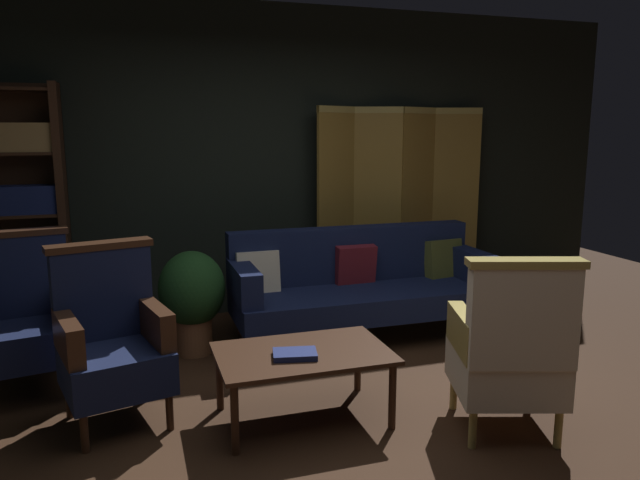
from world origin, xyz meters
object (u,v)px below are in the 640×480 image
at_px(bookshelf, 6,209).
at_px(book_navy_cloth, 295,354).
at_px(folding_screen, 397,203).
at_px(potted_plant, 192,295).
at_px(armchair_wing_right, 27,317).
at_px(armchair_gilt_accent, 510,350).
at_px(armchair_wing_left, 112,340).
at_px(velvet_couch, 359,282).
at_px(coffee_table, 303,359).

relative_size(bookshelf, book_navy_cloth, 8.33).
bearing_deg(folding_screen, potted_plant, -158.60).
xyz_separation_m(armchair_wing_right, potted_plant, (1.09, 0.32, -0.03)).
distance_m(folding_screen, armchair_gilt_accent, 2.70).
bearing_deg(armchair_wing_left, velvet_couch, 26.36).
bearing_deg(bookshelf, armchair_wing_right, -76.60).
distance_m(coffee_table, armchair_wing_right, 1.86).
distance_m(armchair_wing_right, book_navy_cloth, 1.84).
distance_m(armchair_gilt_accent, armchair_wing_left, 2.26).
xyz_separation_m(armchair_wing_left, armchair_wing_right, (-0.54, 0.63, 0.00)).
xyz_separation_m(bookshelf, potted_plant, (1.34, -0.74, -0.62)).
relative_size(velvet_couch, potted_plant, 2.67).
xyz_separation_m(velvet_couch, armchair_wing_left, (-1.91, -0.95, 0.04)).
distance_m(velvet_couch, armchair_wing_left, 2.13).
height_order(armchair_gilt_accent, book_navy_cloth, armchair_gilt_accent).
relative_size(folding_screen, bookshelf, 0.93).
distance_m(bookshelf, armchair_gilt_accent, 3.88).
xyz_separation_m(armchair_gilt_accent, armchair_wing_right, (-2.64, 1.47, 0.00)).
relative_size(bookshelf, armchair_wing_right, 1.97).
height_order(velvet_couch, book_navy_cloth, velvet_couch).
height_order(armchair_wing_left, book_navy_cloth, armchair_wing_left).
height_order(folding_screen, armchair_wing_right, folding_screen).
height_order(coffee_table, armchair_wing_left, armchair_wing_left).
height_order(armchair_wing_right, book_navy_cloth, armchair_wing_right).
bearing_deg(potted_plant, armchair_wing_right, -163.47).
bearing_deg(coffee_table, book_navy_cloth, -133.15).
relative_size(folding_screen, armchair_wing_right, 1.83).
bearing_deg(book_navy_cloth, armchair_wing_right, 145.79).
bearing_deg(armchair_gilt_accent, velvet_couch, 95.98).
relative_size(coffee_table, book_navy_cloth, 4.06).
xyz_separation_m(bookshelf, velvet_couch, (2.70, -0.74, -0.62)).
relative_size(velvet_couch, armchair_wing_left, 2.04).
bearing_deg(coffee_table, velvet_couch, 56.29).
bearing_deg(armchair_gilt_accent, bookshelf, 138.79).
height_order(velvet_couch, armchair_gilt_accent, armchair_gilt_accent).
bearing_deg(folding_screen, bookshelf, -178.75).
distance_m(armchair_gilt_accent, armchair_wing_right, 3.02).
bearing_deg(armchair_gilt_accent, coffee_table, 154.12).
bearing_deg(armchair_wing_right, armchair_gilt_accent, -29.15).
height_order(coffee_table, armchair_wing_right, armchair_wing_right).
bearing_deg(potted_plant, armchair_gilt_accent, -49.28).
xyz_separation_m(coffee_table, potted_plant, (-0.50, 1.29, 0.08)).
bearing_deg(velvet_couch, book_navy_cloth, -124.28).
height_order(potted_plant, book_navy_cloth, potted_plant).
bearing_deg(armchair_wing_right, velvet_couch, 7.47).
bearing_deg(armchair_wing_left, coffee_table, -17.69).
bearing_deg(potted_plant, coffee_table, -68.80).
distance_m(bookshelf, book_navy_cloth, 2.82).
bearing_deg(book_navy_cloth, folding_screen, 52.98).
height_order(coffee_table, potted_plant, potted_plant).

